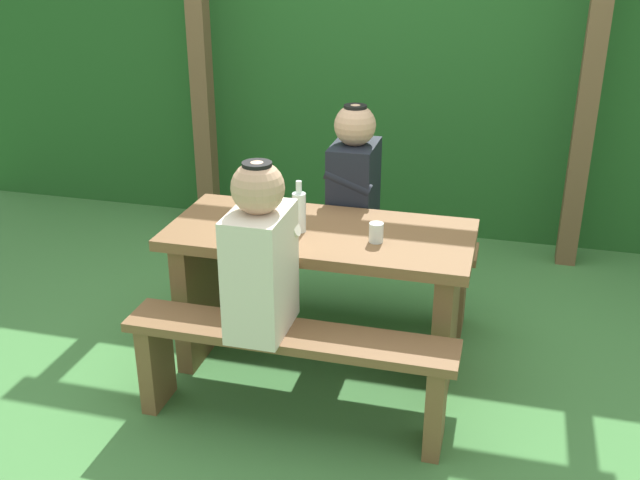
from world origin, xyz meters
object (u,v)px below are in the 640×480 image
bench_near (289,359)px  bottle_left (299,211)px  picnic_table (320,274)px  person_white_shirt (260,255)px  drinking_glass (376,233)px  bench_far (344,260)px  person_black_coat (354,179)px

bench_near → bottle_left: bottle_left is taller
picnic_table → bottle_left: bearing=-155.1°
bench_near → person_white_shirt: person_white_shirt is taller
drinking_glass → person_white_shirt: bearing=-131.8°
drinking_glass → bottle_left: bottle_left is taller
bench_near → bottle_left: bearing=100.6°
bench_far → person_white_shirt: bearing=-96.4°
picnic_table → bench_far: 0.53m
bench_near → person_white_shirt: (-0.11, 0.00, 0.46)m
person_white_shirt → drinking_glass: bearing=48.2°
bench_near → drinking_glass: size_ratio=15.89×
bench_far → drinking_glass: drinking_glass is taller
bench_near → person_black_coat: 1.11m
bench_far → person_black_coat: person_black_coat is taller
bottle_left → drinking_glass: bearing=-4.7°
person_white_shirt → drinking_glass: person_white_shirt is taller
picnic_table → bottle_left: bottle_left is taller
bench_near → bench_far: same height
person_black_coat → bottle_left: 0.56m
picnic_table → person_white_shirt: (-0.11, -0.50, 0.31)m
bench_far → drinking_glass: size_ratio=15.89×
bench_far → bottle_left: size_ratio=5.81×
picnic_table → person_white_shirt: size_ratio=1.95×
bench_near → drinking_glass: (0.27, 0.44, 0.42)m
bench_far → bottle_left: bearing=-99.0°
picnic_table → bench_far: size_ratio=1.00×
drinking_glass → bottle_left: 0.37m
picnic_table → bench_near: picnic_table is taller
bench_far → picnic_table: bearing=-90.0°
person_black_coat → bottle_left: size_ratio=2.99×
person_white_shirt → drinking_glass: size_ratio=8.17×
bottle_left → person_white_shirt: bearing=-93.1°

